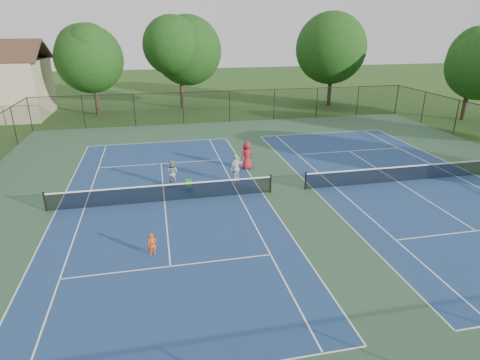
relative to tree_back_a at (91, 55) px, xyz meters
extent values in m
plane|color=#234716|center=(13.00, -24.00, -6.04)|extent=(140.00, 140.00, 0.00)
cube|color=#2B4C33|center=(13.00, -24.00, -6.03)|extent=(36.00, 36.00, 0.01)
cube|color=navy|center=(6.00, -24.00, -6.03)|extent=(10.97, 23.77, 0.00)
cube|color=white|center=(6.00, -12.11, -6.02)|extent=(10.97, 0.06, 0.00)
cube|color=white|center=(0.52, -24.00, -6.02)|extent=(0.06, 23.77, 0.00)
cube|color=white|center=(11.48, -24.00, -6.02)|extent=(0.06, 23.77, 0.00)
cube|color=white|center=(1.88, -24.00, -6.02)|extent=(0.06, 23.77, 0.00)
cube|color=white|center=(10.12, -24.00, -6.02)|extent=(0.06, 23.77, 0.00)
cube|color=white|center=(6.00, -17.60, -6.02)|extent=(8.23, 0.06, 0.00)
cube|color=white|center=(6.00, -30.40, -6.02)|extent=(8.23, 0.06, 0.00)
cube|color=white|center=(6.00, -24.00, -6.02)|extent=(0.06, 12.80, 0.00)
cylinder|color=black|center=(0.05, -24.00, -5.50)|extent=(0.10, 0.10, 1.07)
cylinder|color=black|center=(11.95, -24.00, -5.50)|extent=(0.10, 0.10, 1.07)
cube|color=black|center=(6.00, -24.00, -5.57)|extent=(11.90, 0.01, 0.90)
cube|color=white|center=(6.00, -24.00, -5.09)|extent=(11.90, 0.04, 0.07)
cube|color=navy|center=(20.00, -24.00, -6.03)|extent=(10.97, 23.77, 0.00)
cube|color=white|center=(20.00, -12.11, -6.02)|extent=(10.97, 0.06, 0.00)
cube|color=white|center=(14.52, -24.00, -6.02)|extent=(0.06, 23.77, 0.00)
cube|color=white|center=(25.48, -24.00, -6.02)|extent=(0.06, 23.77, 0.00)
cube|color=white|center=(15.88, -24.00, -6.02)|extent=(0.06, 23.77, 0.00)
cube|color=white|center=(24.12, -24.00, -6.02)|extent=(0.06, 23.77, 0.00)
cube|color=white|center=(20.00, -17.60, -6.02)|extent=(8.23, 0.06, 0.00)
cube|color=white|center=(20.00, -30.40, -6.02)|extent=(8.23, 0.06, 0.00)
cube|color=white|center=(20.00, -24.00, -6.02)|extent=(0.06, 12.80, 0.00)
cylinder|color=black|center=(14.05, -24.00, -5.50)|extent=(0.10, 0.10, 1.07)
cube|color=black|center=(20.00, -24.00, -5.57)|extent=(11.90, 0.01, 0.90)
cube|color=white|center=(20.00, -24.00, -5.09)|extent=(11.90, 0.04, 0.07)
cylinder|color=black|center=(-5.00, -6.00, -4.54)|extent=(0.08, 0.08, 3.00)
cylinder|color=black|center=(-0.50, -6.00, -4.54)|extent=(0.08, 0.08, 3.00)
cylinder|color=black|center=(4.00, -6.00, -4.54)|extent=(0.08, 0.08, 3.00)
cylinder|color=black|center=(8.50, -6.00, -4.54)|extent=(0.08, 0.08, 3.00)
cylinder|color=black|center=(13.00, -6.00, -4.54)|extent=(0.08, 0.08, 3.00)
cylinder|color=black|center=(17.50, -6.00, -4.54)|extent=(0.08, 0.08, 3.00)
cylinder|color=black|center=(22.00, -6.00, -4.54)|extent=(0.08, 0.08, 3.00)
cylinder|color=black|center=(26.50, -6.00, -4.54)|extent=(0.08, 0.08, 3.00)
cylinder|color=black|center=(31.00, -6.00, -4.54)|extent=(0.08, 0.08, 3.00)
cylinder|color=black|center=(31.00, -15.00, -4.54)|extent=(0.08, 0.08, 3.00)
cylinder|color=black|center=(31.00, -10.50, -4.54)|extent=(0.08, 0.08, 3.00)
cylinder|color=black|center=(-5.00, -10.50, -4.54)|extent=(0.08, 0.08, 3.00)
cube|color=black|center=(13.00, -6.00, -4.54)|extent=(36.00, 0.01, 3.00)
cube|color=black|center=(13.00, -6.00, -3.04)|extent=(36.00, 0.05, 0.05)
cylinder|color=#2D2116|center=(0.00, 0.00, -4.15)|extent=(0.44, 0.44, 3.78)
sphere|color=#15360E|center=(0.00, 0.00, -0.39)|extent=(6.80, 6.80, 6.80)
sphere|color=#15360E|center=(0.00, 0.00, 0.28)|extent=(5.58, 5.58, 5.58)
sphere|color=#15360E|center=(0.00, 0.00, 0.94)|extent=(4.35, 4.35, 4.35)
cylinder|color=#2D2116|center=(9.00, 2.00, -3.97)|extent=(0.44, 0.44, 4.14)
sphere|color=#15360E|center=(9.00, 2.00, 0.19)|extent=(7.60, 7.60, 7.60)
sphere|color=#15360E|center=(9.00, 2.00, 0.82)|extent=(6.23, 6.23, 6.23)
sphere|color=#15360E|center=(9.00, 2.00, 1.44)|extent=(4.86, 4.86, 4.86)
cylinder|color=#2D2116|center=(26.00, 0.00, -3.88)|extent=(0.44, 0.44, 4.32)
sphere|color=#15360E|center=(26.00, 0.00, 0.43)|extent=(7.80, 7.80, 7.80)
sphere|color=#15360E|center=(26.00, 0.00, 1.04)|extent=(6.40, 6.40, 6.40)
sphere|color=#15360E|center=(26.00, 0.00, 1.65)|extent=(4.99, 4.99, 4.99)
cylinder|color=#2D2116|center=(36.00, -10.00, -4.24)|extent=(0.44, 0.44, 3.60)
sphere|color=#15360E|center=(36.00, -10.00, -0.62)|extent=(6.60, 6.60, 6.60)
sphere|color=#15360E|center=(36.00, -10.00, 0.05)|extent=(5.41, 5.41, 5.41)
sphere|color=#15360E|center=(36.00, -10.00, 0.72)|extent=(4.22, 4.22, 4.22)
imported|color=#EE4D0F|center=(5.34, -29.37, -5.55)|extent=(0.41, 0.33, 0.98)
imported|color=#9C9C9F|center=(6.58, -21.68, -5.26)|extent=(0.93, 0.84, 1.55)
imported|color=silver|center=(10.35, -22.08, -5.13)|extent=(1.11, 1.00, 1.81)
imported|color=maroon|center=(11.54, -19.78, -5.12)|extent=(1.07, 0.92, 1.84)
cube|color=navy|center=(7.43, -22.93, -5.88)|extent=(0.37, 0.30, 0.32)
cube|color=green|center=(7.43, -22.93, -5.51)|extent=(0.35, 0.29, 0.42)
camera|label=1|loc=(5.87, -44.19, 2.89)|focal=30.00mm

